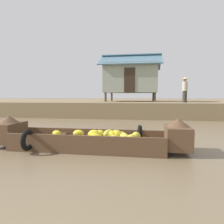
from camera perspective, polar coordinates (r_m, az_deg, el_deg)
name	(u,v)px	position (r m, az deg, el deg)	size (l,w,h in m)	color
ground_plane	(121,126)	(10.05, 2.45, -3.69)	(300.00, 300.00, 0.00)	#726047
riverbank_strip	(135,105)	(22.53, 6.20, 1.94)	(160.00, 20.00, 0.99)	#7F6B4C
banana_boat	(90,138)	(5.59, -5.96, -7.00)	(5.13, 1.78, 0.85)	brown
stilt_house_left	(131,78)	(17.37, 5.19, 9.14)	(4.77, 3.83, 3.77)	#4C3826
vendor_person	(185,88)	(14.70, 19.06, 6.06)	(0.44, 0.44, 1.66)	#332D28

